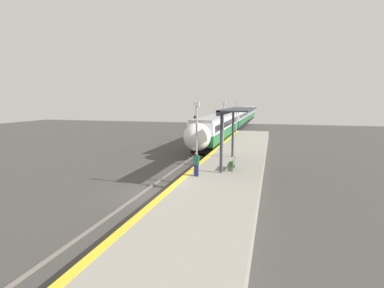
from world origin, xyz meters
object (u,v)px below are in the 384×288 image
(platform_bench, at_px, (232,163))
(lamppost_mid, at_px, (223,122))
(train, at_px, (237,118))
(railway_signal, at_px, (195,128))
(lamppost_far, at_px, (236,116))
(person_waiting, at_px, (196,164))
(lamppost_near, at_px, (197,134))

(platform_bench, relative_size, lamppost_mid, 0.31)
(train, height_order, platform_bench, train)
(railway_signal, bearing_deg, train, 84.82)
(platform_bench, bearing_deg, lamppost_mid, 103.54)
(lamppost_mid, height_order, lamppost_far, same)
(lamppost_far, bearing_deg, platform_bench, -83.92)
(lamppost_far, bearing_deg, person_waiting, -89.91)
(lamppost_far, bearing_deg, train, 96.26)
(platform_bench, height_order, lamppost_mid, lamppost_mid)
(lamppost_mid, xyz_separation_m, lamppost_far, (0.00, 10.97, 0.00))
(platform_bench, distance_m, railway_signal, 17.40)
(platform_bench, height_order, lamppost_near, lamppost_near)
(railway_signal, bearing_deg, lamppost_mid, -56.32)
(railway_signal, bearing_deg, person_waiting, -75.19)
(railway_signal, xyz_separation_m, lamppost_near, (4.83, -18.21, 1.36))
(lamppost_near, bearing_deg, lamppost_far, 90.00)
(platform_bench, height_order, railway_signal, railway_signal)
(person_waiting, distance_m, lamppost_mid, 11.32)
(lamppost_near, bearing_deg, lamppost_mid, 90.00)
(platform_bench, xyz_separation_m, lamppost_far, (-2.09, 19.66, 2.33))
(person_waiting, relative_size, lamppost_mid, 0.33)
(train, relative_size, platform_bench, 48.01)
(train, xyz_separation_m, railway_signal, (-2.37, -26.14, 0.21))
(platform_bench, distance_m, lamppost_far, 19.91)
(lamppost_mid, bearing_deg, train, 94.21)
(person_waiting, height_order, lamppost_near, lamppost_near)
(train, relative_size, person_waiting, 45.10)
(railway_signal, xyz_separation_m, lamppost_mid, (4.83, -7.25, 1.36))
(platform_bench, distance_m, lamppost_mid, 9.24)
(person_waiting, xyz_separation_m, lamppost_near, (-0.03, 0.18, 1.98))
(train, xyz_separation_m, lamppost_mid, (2.46, -33.38, 1.57))
(lamppost_near, distance_m, lamppost_far, 21.94)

